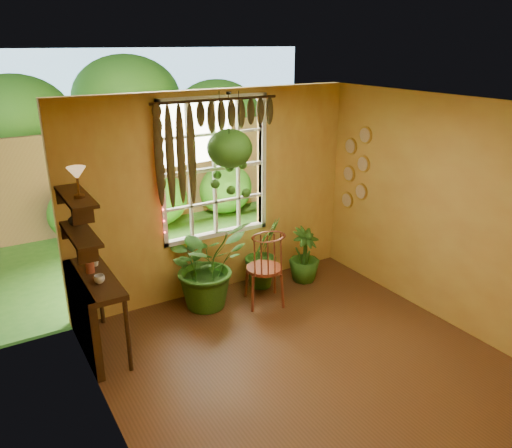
{
  "coord_description": "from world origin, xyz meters",
  "views": [
    {
      "loc": [
        -2.78,
        -3.39,
        3.25
      ],
      "look_at": [
        -0.05,
        1.15,
        1.3
      ],
      "focal_mm": 35.0,
      "sensor_mm": 36.0,
      "label": 1
    }
  ],
  "objects_px": {
    "potted_plant_mid": "(264,253)",
    "potted_plant_left": "(207,264)",
    "hanging_basket": "(230,154)",
    "windsor_chair": "(265,279)",
    "counter_ledge": "(87,308)"
  },
  "relations": [
    {
      "from": "hanging_basket",
      "to": "potted_plant_mid",
      "type": "bearing_deg",
      "value": 7.91
    },
    {
      "from": "windsor_chair",
      "to": "potted_plant_mid",
      "type": "height_order",
      "value": "windsor_chair"
    },
    {
      "from": "potted_plant_left",
      "to": "counter_ledge",
      "type": "bearing_deg",
      "value": -169.46
    },
    {
      "from": "potted_plant_mid",
      "to": "potted_plant_left",
      "type": "bearing_deg",
      "value": -173.56
    },
    {
      "from": "windsor_chair",
      "to": "hanging_basket",
      "type": "height_order",
      "value": "hanging_basket"
    },
    {
      "from": "potted_plant_left",
      "to": "potted_plant_mid",
      "type": "distance_m",
      "value": 0.93
    },
    {
      "from": "counter_ledge",
      "to": "hanging_basket",
      "type": "height_order",
      "value": "hanging_basket"
    },
    {
      "from": "hanging_basket",
      "to": "counter_ledge",
      "type": "bearing_deg",
      "value": -170.65
    },
    {
      "from": "potted_plant_mid",
      "to": "hanging_basket",
      "type": "relative_size",
      "value": 0.77
    },
    {
      "from": "windsor_chair",
      "to": "potted_plant_left",
      "type": "relative_size",
      "value": 1.07
    },
    {
      "from": "counter_ledge",
      "to": "potted_plant_mid",
      "type": "distance_m",
      "value": 2.52
    },
    {
      "from": "counter_ledge",
      "to": "potted_plant_left",
      "type": "relative_size",
      "value": 1.03
    },
    {
      "from": "counter_ledge",
      "to": "potted_plant_mid",
      "type": "relative_size",
      "value": 1.21
    },
    {
      "from": "windsor_chair",
      "to": "counter_ledge",
      "type": "bearing_deg",
      "value": -163.33
    },
    {
      "from": "potted_plant_mid",
      "to": "windsor_chair",
      "type": "bearing_deg",
      "value": -120.15
    }
  ]
}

